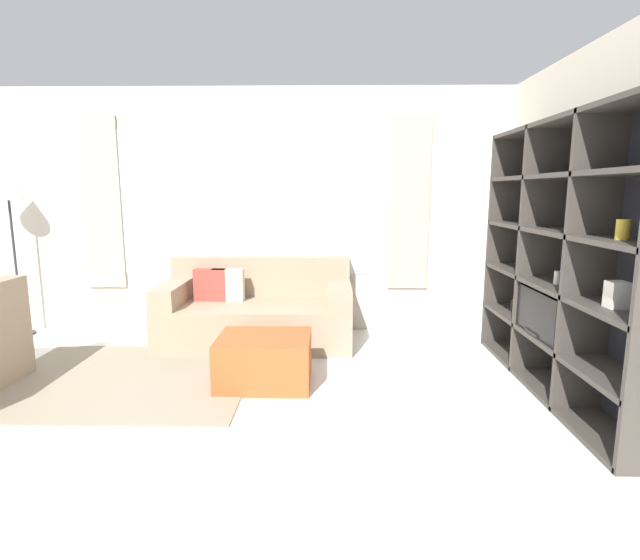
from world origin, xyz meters
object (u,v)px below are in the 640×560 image
at_px(ottoman, 264,360).
at_px(floor_lamp, 9,199).
at_px(couch_main, 256,313).
at_px(shelving_unit, 567,261).

bearing_deg(ottoman, floor_lamp, 154.35).
bearing_deg(couch_main, shelving_unit, -26.17).
distance_m(ottoman, floor_lamp, 3.47).
height_order(shelving_unit, ottoman, shelving_unit).
bearing_deg(floor_lamp, ottoman, -25.65).
bearing_deg(couch_main, ottoman, -78.80).
xyz_separation_m(couch_main, floor_lamp, (-2.66, 0.21, 1.19)).
xyz_separation_m(ottoman, floor_lamp, (-2.90, 1.39, 1.30)).
height_order(shelving_unit, couch_main, shelving_unit).
distance_m(shelving_unit, floor_lamp, 5.49).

